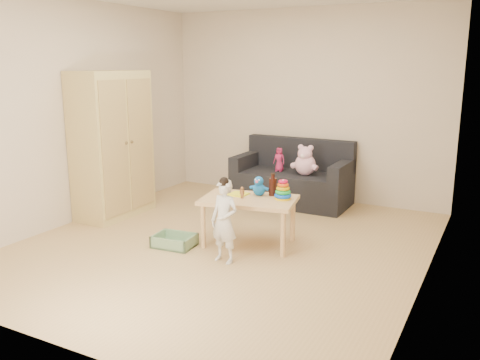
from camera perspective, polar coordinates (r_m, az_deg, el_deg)
The scene contains 13 objects.
room at distance 5.11m, azimuth -1.82°, elevation 6.62°, with size 4.50×4.50×4.50m.
wardrobe at distance 6.42m, azimuth -14.16°, elevation 3.84°, with size 0.49×0.99×1.78m, color tan.
sofa at distance 6.92m, azimuth 5.79°, elevation -0.86°, with size 1.54×0.77×0.43m, color black.
play_table at distance 5.32m, azimuth 0.99°, elevation -4.67°, with size 0.96×0.61×0.50m, color #ECC481.
storage_bin at distance 5.37m, azimuth -7.38°, elevation -6.76°, with size 0.41×0.31×0.12m, color gray, non-canonical shape.
toddler at distance 4.83m, azimuth -1.76°, elevation -4.77°, with size 0.29×0.19×0.79m, color silver.
pink_bear at distance 6.69m, azimuth 7.34°, elevation 1.99°, with size 0.30×0.25×0.34m, color #FFBBDB, non-canonical shape.
doll at distance 6.88m, azimuth 4.42°, elevation 2.28°, with size 0.16×0.11×0.32m, color #C0245C.
ring_stacker at distance 5.21m, azimuth 4.84°, elevation -1.30°, with size 0.18×0.18×0.20m.
brown_bottle at distance 5.34m, azimuth 3.70°, elevation -0.68°, with size 0.08×0.08×0.24m.
blue_plush at distance 5.34m, azimuth 2.16°, elevation -0.63°, with size 0.17×0.14×0.21m, color blue, non-canonical shape.
wooden_figure at distance 5.22m, azimuth 0.24°, elevation -1.41°, with size 0.05×0.04×0.12m, color brown, non-canonical shape.
yellow_book at distance 5.38m, azimuth -0.19°, elevation -1.60°, with size 0.18×0.18×0.01m, color #FFFC1A.
Camera 1 is at (2.51, -4.41, 1.87)m, focal length 38.00 mm.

